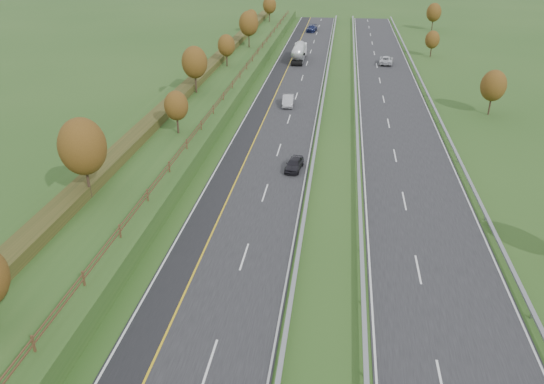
{
  "coord_description": "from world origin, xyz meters",
  "views": [
    {
      "loc": [
        8.32,
        -13.16,
        24.04
      ],
      "look_at": [
        2.52,
        30.9,
        2.2
      ],
      "focal_mm": 35.0,
      "sensor_mm": 36.0,
      "label": 1
    }
  ],
  "objects": [
    {
      "name": "median_barrier_near",
      "position": [
        5.7,
        60.0,
        0.61
      ],
      "size": [
        0.32,
        200.0,
        0.71
      ],
      "color": "gray",
      "rests_on": "ground"
    },
    {
      "name": "ground",
      "position": [
        8.0,
        55.0,
        0.0
      ],
      "size": [
        400.0,
        400.0,
        0.0
      ],
      "primitive_type": "plane",
      "color": "#284B1A",
      "rests_on": "ground"
    },
    {
      "name": "hedge_left",
      "position": [
        -15.0,
        60.0,
        2.55
      ],
      "size": [
        2.2,
        180.0,
        1.1
      ],
      "primitive_type": "cube",
      "color": "#2D3315",
      "rests_on": "embankment_left"
    },
    {
      "name": "road_tanker",
      "position": [
        -0.62,
        97.5,
        1.86
      ],
      "size": [
        2.4,
        11.22,
        3.46
      ],
      "color": "silver",
      "rests_on": "near_carriageway"
    },
    {
      "name": "fence_left",
      "position": [
        -8.5,
        59.59,
        2.73
      ],
      "size": [
        0.12,
        189.06,
        1.2
      ],
      "color": "#422B19",
      "rests_on": "embankment_left"
    },
    {
      "name": "hard_shoulder",
      "position": [
        -3.75,
        60.0,
        0.02
      ],
      "size": [
        3.0,
        200.0,
        0.04
      ],
      "primitive_type": "cube",
      "color": "black",
      "rests_on": "ground"
    },
    {
      "name": "car_small_far",
      "position": [
        -0.24,
        133.49,
        0.85
      ],
      "size": [
        2.83,
        5.79,
        1.62
      ],
      "primitive_type": "imported",
      "rotation": [
        0.0,
        0.0,
        -0.1
      ],
      "color": "#161D45",
      "rests_on": "near_carriageway"
    },
    {
      "name": "median_barrier_far",
      "position": [
        10.8,
        60.0,
        0.61
      ],
      "size": [
        0.32,
        200.0,
        0.71
      ],
      "color": "gray",
      "rests_on": "ground"
    },
    {
      "name": "car_oncoming",
      "position": [
        17.12,
        96.59,
        0.83
      ],
      "size": [
        3.22,
        5.94,
        1.58
      ],
      "primitive_type": "imported",
      "rotation": [
        0.0,
        0.0,
        3.03
      ],
      "color": "silver",
      "rests_on": "far_carriageway"
    },
    {
      "name": "trees_left",
      "position": [
        -12.64,
        56.63,
        6.37
      ],
      "size": [
        6.64,
        164.3,
        7.66
      ],
      "color": "#2D2116",
      "rests_on": "embankment_left"
    },
    {
      "name": "near_carriageway",
      "position": [
        0.0,
        60.0,
        0.02
      ],
      "size": [
        10.5,
        200.0,
        0.04
      ],
      "primitive_type": "cube",
      "color": "black",
      "rests_on": "ground"
    },
    {
      "name": "car_dark_near",
      "position": [
        3.67,
        41.26,
        0.73
      ],
      "size": [
        2.14,
        4.23,
        1.38
      ],
      "primitive_type": "imported",
      "rotation": [
        0.0,
        0.0,
        -0.13
      ],
      "color": "black",
      "rests_on": "near_carriageway"
    },
    {
      "name": "trees_far",
      "position": [
        29.8,
        89.21,
        4.25
      ],
      "size": [
        8.45,
        118.6,
        7.12
      ],
      "color": "#2D2116",
      "rests_on": "ground"
    },
    {
      "name": "lane_markings",
      "position": [
        6.4,
        59.88,
        0.05
      ],
      "size": [
        26.75,
        200.0,
        0.01
      ],
      "color": "silver",
      "rests_on": "near_carriageway"
    },
    {
      "name": "car_silver_mid",
      "position": [
        0.42,
        65.6,
        0.82
      ],
      "size": [
        1.94,
        4.81,
        1.55
      ],
      "primitive_type": "imported",
      "rotation": [
        0.0,
        0.0,
        0.06
      ],
      "color": "#9C9CA0",
      "rests_on": "near_carriageway"
    },
    {
      "name": "outer_barrier_far",
      "position": [
        22.3,
        60.0,
        0.62
      ],
      "size": [
        0.32,
        200.0,
        0.71
      ],
      "color": "gray",
      "rests_on": "ground"
    },
    {
      "name": "far_carriageway",
      "position": [
        16.5,
        60.0,
        0.02
      ],
      "size": [
        10.5,
        200.0,
        0.04
      ],
      "primitive_type": "cube",
      "color": "black",
      "rests_on": "ground"
    },
    {
      "name": "embankment_left",
      "position": [
        -13.0,
        60.0,
        1.0
      ],
      "size": [
        12.0,
        200.0,
        2.0
      ],
      "primitive_type": "cube",
      "color": "#284B1A",
      "rests_on": "ground"
    }
  ]
}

